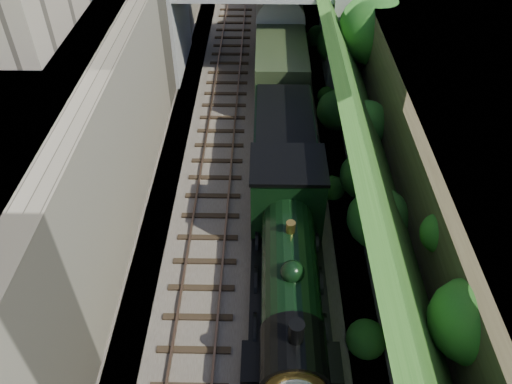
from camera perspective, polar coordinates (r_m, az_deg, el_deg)
trackbed at (r=29.89m, az=0.38°, el=10.72°), size 10.00×90.00×0.20m
retaining_wall at (r=28.90m, az=-11.04°, el=16.44°), size 1.00×90.00×7.00m
street_plateau_left at (r=29.79m, az=-17.91°, el=16.01°), size 6.00×90.00×7.00m
street_plateau_right at (r=29.94m, az=19.57°, el=14.95°), size 8.00×90.00×6.25m
embankment_slope at (r=27.96m, az=11.08°, el=14.04°), size 4.16×90.00×6.36m
track_left at (r=29.90m, az=-3.53°, el=10.97°), size 2.50×90.00×0.20m
track_right at (r=29.83m, az=2.72°, el=10.92°), size 2.50×90.00×0.20m
road_bridge at (r=31.80m, az=2.32°, el=20.57°), size 16.00×6.40×7.25m
tree at (r=27.60m, az=13.38°, el=17.51°), size 3.60×3.80×6.60m
locomotive at (r=17.69m, az=3.76°, el=-8.05°), size 3.10×10.22×3.83m
tender at (r=23.33m, az=3.15°, el=5.33°), size 2.70×6.00×3.05m
coach_front at (r=34.17m, az=2.64°, el=18.41°), size 2.90×18.00×3.70m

